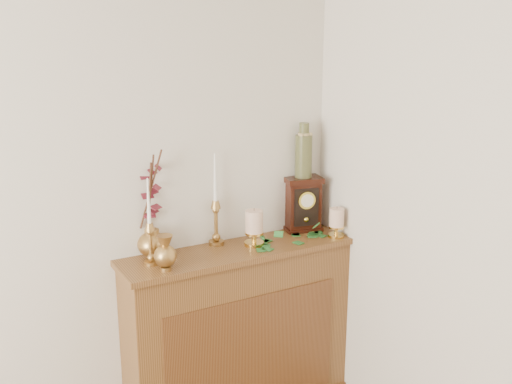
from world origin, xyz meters
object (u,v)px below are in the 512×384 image
ginger_jar (151,208)px  mantel_clock (303,204)px  candlestick_center (216,215)px  candlestick_left (150,237)px  ceramic_vase (304,153)px  bud_vase (165,253)px

ginger_jar → mantel_clock: bearing=-2.1°
ginger_jar → candlestick_center: bearing=-3.3°
mantel_clock → candlestick_left: bearing=-161.1°
candlestick_left → ceramic_vase: bearing=5.9°
candlestick_center → mantel_clock: 0.52m
candlestick_center → ginger_jar: bearing=176.7°
ginger_jar → ceramic_vase: 0.88m
bud_vase → ceramic_vase: bearing=12.6°
candlestick_center → bud_vase: size_ratio=2.82×
candlestick_left → ginger_jar: size_ratio=0.78×
candlestick_center → ceramic_vase: 0.59m
bud_vase → ceramic_vase: size_ratio=0.57×
ginger_jar → ceramic_vase: bearing=-1.9°
bud_vase → ginger_jar: (0.02, 0.22, 0.16)m
ceramic_vase → bud_vase: bearing=-167.4°
ginger_jar → mantel_clock: ginger_jar is taller
candlestick_center → mantel_clock: bearing=-1.3°
ginger_jar → mantel_clock: (0.86, -0.03, -0.09)m
mantel_clock → ceramic_vase: (0.00, 0.00, 0.29)m
candlestick_left → ginger_jar: (0.05, 0.12, 0.10)m
candlestick_center → mantel_clock: (0.52, -0.01, -0.01)m
candlestick_center → ceramic_vase: size_ratio=1.62×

